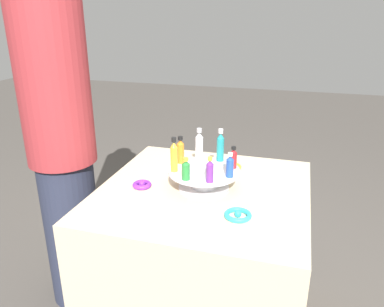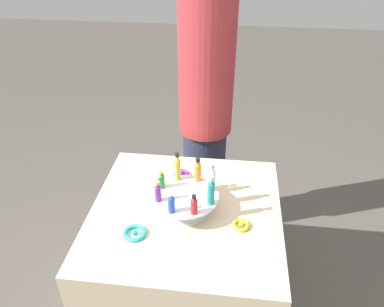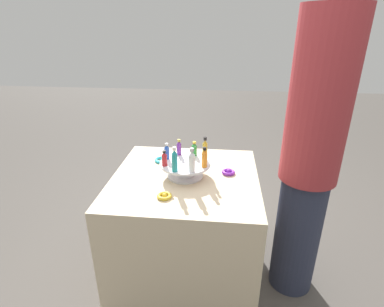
# 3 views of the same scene
# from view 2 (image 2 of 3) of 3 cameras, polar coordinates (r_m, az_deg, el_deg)

# --- Properties ---
(party_table) EXTENTS (0.84, 0.84, 0.72)m
(party_table) POSITION_cam_2_polar(r_m,az_deg,el_deg) (1.94, -0.89, -16.47)
(party_table) COLOR beige
(party_table) RESTS_ON ground_plane
(display_stand) EXTENTS (0.29, 0.29, 0.09)m
(display_stand) POSITION_cam_2_polar(r_m,az_deg,el_deg) (1.65, -1.01, -7.23)
(display_stand) COLOR silver
(display_stand) RESTS_ON party_table
(bottle_clear) EXTENTS (0.03, 0.03, 0.14)m
(bottle_clear) POSITION_cam_2_polar(r_m,az_deg,el_deg) (1.62, 3.03, -3.78)
(bottle_clear) COLOR silver
(bottle_clear) RESTS_ON display_stand
(bottle_orange) EXTENTS (0.03, 0.03, 0.12)m
(bottle_orange) POSITION_cam_2_polar(r_m,az_deg,el_deg) (1.68, 0.88, -2.60)
(bottle_orange) COLOR orange
(bottle_orange) RESTS_ON display_stand
(bottle_gold) EXTENTS (0.03, 0.03, 0.14)m
(bottle_gold) POSITION_cam_2_polar(r_m,az_deg,el_deg) (1.68, -2.24, -2.13)
(bottle_gold) COLOR gold
(bottle_gold) RESTS_ON display_stand
(bottle_green) EXTENTS (0.03, 0.03, 0.09)m
(bottle_green) POSITION_cam_2_polar(r_m,az_deg,el_deg) (1.65, -4.72, -4.03)
(bottle_green) COLOR #288438
(bottle_green) RESTS_ON display_stand
(bottle_purple) EXTENTS (0.03, 0.03, 0.10)m
(bottle_purple) POSITION_cam_2_polar(r_m,az_deg,el_deg) (1.58, -5.23, -5.88)
(bottle_purple) COLOR #702D93
(bottle_purple) RESTS_ON display_stand
(bottle_blue) EXTENTS (0.03, 0.03, 0.10)m
(bottle_blue) POSITION_cam_2_polar(r_m,az_deg,el_deg) (1.52, -3.18, -7.58)
(bottle_blue) COLOR #234CAD
(bottle_blue) RESTS_ON display_stand
(bottle_red) EXTENTS (0.03, 0.03, 0.09)m
(bottle_red) POSITION_cam_2_polar(r_m,az_deg,el_deg) (1.51, 0.31, -7.86)
(bottle_red) COLOR #B21E23
(bottle_red) RESTS_ON display_stand
(bottle_teal) EXTENTS (0.03, 0.03, 0.14)m
(bottle_teal) POSITION_cam_2_polar(r_m,az_deg,el_deg) (1.55, 2.90, -5.76)
(bottle_teal) COLOR teal
(bottle_teal) RESTS_ON display_stand
(ribbon_bow_gold) EXTENTS (0.08, 0.08, 0.02)m
(ribbon_bow_gold) POSITION_cam_2_polar(r_m,az_deg,el_deg) (1.61, 7.42, -10.74)
(ribbon_bow_gold) COLOR gold
(ribbon_bow_gold) RESTS_ON party_table
(ribbon_bow_purple) EXTENTS (0.08, 0.08, 0.03)m
(ribbon_bow_purple) POSITION_cam_2_polar(r_m,az_deg,el_deg) (1.88, -1.68, -3.14)
(ribbon_bow_purple) COLOR purple
(ribbon_bow_purple) RESTS_ON party_table
(ribbon_bow_teal) EXTENTS (0.10, 0.10, 0.02)m
(ribbon_bow_teal) POSITION_cam_2_polar(r_m,az_deg,el_deg) (1.59, -8.76, -11.85)
(ribbon_bow_teal) COLOR #2DB7CC
(ribbon_bow_teal) RESTS_ON party_table
(person_figure) EXTENTS (0.31, 0.31, 1.80)m
(person_figure) POSITION_cam_2_polar(r_m,az_deg,el_deg) (2.14, 2.07, 7.40)
(person_figure) COLOR #282D42
(person_figure) RESTS_ON ground_plane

